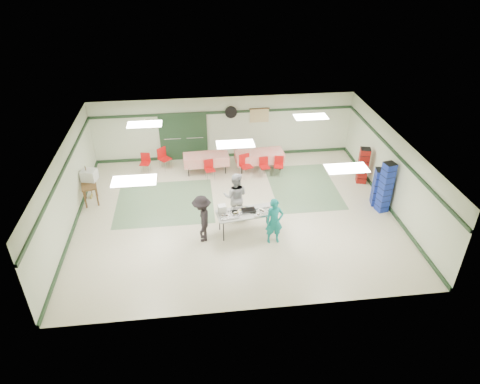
{
  "coord_description": "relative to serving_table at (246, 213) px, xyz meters",
  "views": [
    {
      "loc": [
        -1.32,
        -12.36,
        8.51
      ],
      "look_at": [
        0.11,
        -0.3,
        1.05
      ],
      "focal_mm": 32.0,
      "sensor_mm": 36.0,
      "label": 1
    }
  ],
  "objects": [
    {
      "name": "green_patch_b",
      "position": [
        2.59,
        2.59,
        -0.71
      ],
      "size": [
        2.5,
        3.5,
        0.01
      ],
      "primitive_type": "cube",
      "color": "gray",
      "rests_on": "floor"
    },
    {
      "name": "wall_right",
      "position": [
        5.29,
        1.09,
        0.63
      ],
      "size": [
        0.0,
        9.0,
        9.0
      ],
      "primitive_type": "plane",
      "rotation": [
        1.57,
        0.0,
        -1.57
      ],
      "color": "beige",
      "rests_on": "floor"
    },
    {
      "name": "baking_pan",
      "position": [
        0.09,
        0.03,
        0.08
      ],
      "size": [
        0.49,
        0.34,
        0.08
      ],
      "primitive_type": "cube",
      "rotation": [
        0.0,
        0.0,
        0.13
      ],
      "color": "black",
      "rests_on": "serving_table"
    },
    {
      "name": "chair_b",
      "position": [
        0.46,
        3.72,
        -0.14
      ],
      "size": [
        0.55,
        0.55,
        0.94
      ],
      "rotation": [
        0.0,
        0.0,
        0.32
      ],
      "color": "red",
      "rests_on": "floor"
    },
    {
      "name": "broom",
      "position": [
        -5.44,
        2.83,
        -0.03
      ],
      "size": [
        0.04,
        0.22,
        1.31
      ],
      "primitive_type": "cylinder",
      "rotation": [
        0.14,
        0.0,
        0.06
      ],
      "color": "brown",
      "rests_on": "floor"
    },
    {
      "name": "serving_table",
      "position": [
        0.0,
        0.0,
        0.0
      ],
      "size": [
        1.97,
        1.01,
        0.76
      ],
      "rotation": [
        0.0,
        0.0,
        0.13
      ],
      "color": "#AEADA8",
      "rests_on": "floor"
    },
    {
      "name": "volunteer_grey",
      "position": [
        -0.25,
        0.83,
        0.15
      ],
      "size": [
        0.95,
        0.8,
        1.73
      ],
      "primitive_type": "imported",
      "rotation": [
        0.0,
        0.0,
        2.95
      ],
      "color": "#9A999F",
      "rests_on": "floor"
    },
    {
      "name": "foam_box_stack",
      "position": [
        -0.76,
        0.06,
        0.19
      ],
      "size": [
        0.28,
        0.26,
        0.28
      ],
      "primitive_type": "cube",
      "rotation": [
        0.0,
        0.0,
        0.13
      ],
      "color": "white",
      "rests_on": "serving_table"
    },
    {
      "name": "crate_stack_red",
      "position": [
        4.94,
        2.7,
        0.01
      ],
      "size": [
        0.45,
        0.45,
        1.45
      ],
      "primitive_type": "cube",
      "rotation": [
        0.0,
        0.0,
        -0.25
      ],
      "color": "#9F130F",
      "rests_on": "floor"
    },
    {
      "name": "office_printer",
      "position": [
        -5.36,
        2.77,
        0.23
      ],
      "size": [
        0.6,
        0.55,
        0.41
      ],
      "primitive_type": "cube",
      "rotation": [
        0.0,
        0.0,
        -0.24
      ],
      "color": "silver",
      "rests_on": "printer_table"
    },
    {
      "name": "volunteer_teal",
      "position": [
        0.81,
        -0.62,
        0.06
      ],
      "size": [
        0.59,
        0.41,
        1.55
      ],
      "primitive_type": "imported",
      "rotation": [
        0.0,
        0.0,
        0.07
      ],
      "color": "#138281",
      "rests_on": "floor"
    },
    {
      "name": "sheet_tray_mid",
      "position": [
        -0.17,
        0.07,
        0.06
      ],
      "size": [
        0.61,
        0.5,
        0.02
      ],
      "primitive_type": "cube",
      "rotation": [
        0.0,
        0.0,
        0.13
      ],
      "color": "silver",
      "rests_on": "serving_table"
    },
    {
      "name": "double_door_left",
      "position": [
        -2.41,
        5.53,
        0.33
      ],
      "size": [
        0.9,
        0.06,
        2.1
      ],
      "primitive_type": "cube",
      "color": "gray",
      "rests_on": "floor"
    },
    {
      "name": "chair_loose_a",
      "position": [
        -2.81,
        4.75,
        -0.15
      ],
      "size": [
        0.6,
        0.6,
        0.92
      ],
      "rotation": [
        0.0,
        0.0,
        0.71
      ],
      "color": "red",
      "rests_on": "floor"
    },
    {
      "name": "wall_front",
      "position": [
        -0.21,
        -3.41,
        0.63
      ],
      "size": [
        11.0,
        0.0,
        11.0
      ],
      "primitive_type": "plane",
      "rotation": [
        -1.57,
        0.0,
        0.0
      ],
      "color": "beige",
      "rests_on": "floor"
    },
    {
      "name": "chair_d",
      "position": [
        -0.98,
        3.71,
        -0.23
      ],
      "size": [
        0.44,
        0.44,
        0.8
      ],
      "rotation": [
        0.0,
        0.0,
        0.2
      ],
      "color": "red",
      "rests_on": "floor"
    },
    {
      "name": "trim_left",
      "position": [
        -5.68,
        1.09,
        1.33
      ],
      "size": [
        0.06,
        9.0,
        0.1
      ],
      "primitive_type": "cube",
      "rotation": [
        0.0,
        0.0,
        1.57
      ],
      "color": "#1D361F",
      "rests_on": "wall_back"
    },
    {
      "name": "baseboard_right",
      "position": [
        5.26,
        1.09,
        -0.66
      ],
      "size": [
        0.06,
        9.0,
        0.12
      ],
      "primitive_type": "cube",
      "rotation": [
        0.0,
        0.0,
        1.57
      ],
      "color": "#1D361F",
      "rests_on": "floor"
    },
    {
      "name": "chair_c",
      "position": [
        1.83,
        3.7,
        -0.24
      ],
      "size": [
        0.44,
        0.44,
        0.79
      ],
      "rotation": [
        0.0,
        0.0,
        -0.23
      ],
      "color": "red",
      "rests_on": "floor"
    },
    {
      "name": "chair_loose_b",
      "position": [
        -3.54,
        4.56,
        -0.22
      ],
      "size": [
        0.44,
        0.44,
        0.81
      ],
      "rotation": [
        0.0,
        0.0,
        -0.18
      ],
      "color": "red",
      "rests_on": "floor"
    },
    {
      "name": "crate_stack_blue_b",
      "position": [
        4.94,
        0.66,
        0.23
      ],
      "size": [
        0.43,
        0.43,
        1.89
      ],
      "primitive_type": "cube",
      "rotation": [
        0.0,
        0.0,
        0.21
      ],
      "color": "#1A2EA1",
      "rests_on": "floor"
    },
    {
      "name": "wall_back",
      "position": [
        -0.21,
        5.59,
        0.63
      ],
      "size": [
        11.0,
        0.0,
        11.0
      ],
      "primitive_type": "plane",
      "rotation": [
        1.57,
        0.0,
        0.0
      ],
      "color": "beige",
      "rests_on": "floor"
    },
    {
      "name": "dining_table_a",
      "position": [
        1.13,
        4.28,
        -0.15
      ],
      "size": [
        2.0,
        0.97,
        0.77
      ],
      "rotation": [
        0.0,
        0.0,
        0.05
      ],
      "color": "red",
      "rests_on": "floor"
    },
    {
      "name": "floor",
      "position": [
        -0.21,
        1.09,
        -0.72
      ],
      "size": [
        11.0,
        11.0,
        0.0
      ],
      "primitive_type": "plane",
      "color": "beige",
      "rests_on": "ground"
    },
    {
      "name": "trim_back",
      "position": [
        -0.21,
        5.56,
        1.33
      ],
      "size": [
        11.0,
        0.06,
        0.1
      ],
      "primitive_type": "cube",
      "color": "#1D361F",
      "rests_on": "wall_back"
    },
    {
      "name": "wall_left",
      "position": [
        -5.71,
        1.09,
        0.63
      ],
      "size": [
        0.0,
        9.0,
        9.0
      ],
      "primitive_type": "plane",
      "rotation": [
        1.57,
        0.0,
        1.57
      ],
      "color": "beige",
      "rests_on": "floor"
    },
    {
      "name": "dining_table_b",
      "position": [
        -1.07,
        4.28,
        -0.15
      ],
      "size": [
        1.84,
        0.88,
        0.77
      ],
      "rotation": [
        0.0,
        0.0,
        0.05
      ],
      "color": "red",
      "rests_on": "floor"
    },
    {
      "name": "double_door_right",
      "position": [
        -1.46,
        5.53,
        0.33
      ],
      "size": [
        0.9,
        0.06,
        2.1
      ],
      "primitive_type": "cube",
      "color": "gray",
      "rests_on": "floor"
    },
    {
      "name": "baseboard_back",
      "position": [
        -0.21,
        5.56,
        -0.66
      ],
      "size": [
        11.0,
        0.06,
        0.12
      ],
      "primitive_type": "cube",
      "color": "#1D361F",
      "rests_on": "floor"
    },
    {
      "name": "scroll_banner",
      "position": [
        1.29,
        5.53,
        1.13
      ],
      "size": [
        0.8,
        0.02,
        0.6
      ],
      "primitive_type": "cube",
      "color": "#D1BF83",
      "rests_on": "wall_back"
    },
    {
      "name": "baseboard_left",
      "position": [
        -5.68,
        1.09,
        -0.66
      ],
      "size": [
        0.06,
        9.0,
        0.12
      ],
      "primitive_type": "cube",
      "rotation": [
        0.0,
        0.0,
        1.57
      ],
      "color": "#1D361F",
      "rests_on": "floor"
    },
    {
      "name": "sheet_tray_left",
      "position": [
        -0.55,
        -0.13,
        0.06
      ],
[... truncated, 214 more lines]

